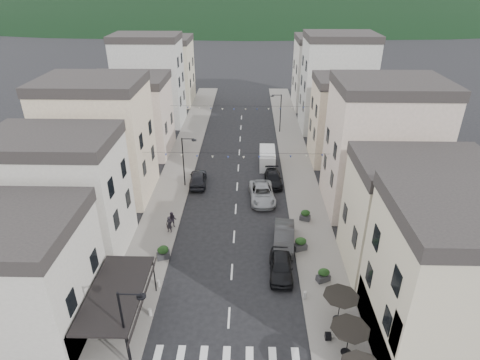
% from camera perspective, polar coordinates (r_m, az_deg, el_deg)
% --- Properties ---
extents(sidewalk_left, '(4.00, 76.00, 0.12)m').
position_cam_1_polar(sidewalk_left, '(52.78, -8.38, 2.32)').
color(sidewalk_left, slate).
rests_on(sidewalk_left, ground).
extents(sidewalk_right, '(4.00, 76.00, 0.12)m').
position_cam_1_polar(sidewalk_right, '(52.41, 8.02, 2.16)').
color(sidewalk_right, slate).
rests_on(sidewalk_right, ground).
extents(hill_backdrop, '(640.00, 360.00, 70.00)m').
position_cam_1_polar(hill_backdrop, '(315.88, 1.21, 23.41)').
color(hill_backdrop, black).
rests_on(hill_backdrop, ground).
extents(bistro_building, '(10.00, 8.00, 10.00)m').
position_cam_1_polar(bistro_building, '(28.90, 29.03, -13.24)').
color(bistro_building, beige).
rests_on(bistro_building, ground).
extents(boutique_awning, '(3.77, 7.50, 3.28)m').
position_cam_1_polar(boutique_awning, '(29.01, -16.75, -15.18)').
color(boutique_awning, black).
rests_on(boutique_awning, ground).
extents(buildings_row_left, '(10.20, 54.16, 14.00)m').
position_cam_1_polar(buildings_row_left, '(57.45, -14.91, 10.27)').
color(buildings_row_left, '#B5B1A6').
rests_on(buildings_row_left, ground).
extents(buildings_row_right, '(10.20, 54.16, 14.50)m').
position_cam_1_polar(buildings_row_right, '(55.66, 15.24, 9.90)').
color(buildings_row_right, beige).
rests_on(buildings_row_right, ground).
extents(cafe_terrace, '(2.50, 8.10, 2.53)m').
position_cam_1_polar(cafe_terrace, '(27.48, 15.33, -20.09)').
color(cafe_terrace, black).
rests_on(cafe_terrace, ground).
extents(streetlamp_left_near, '(1.70, 0.56, 6.00)m').
position_cam_1_polar(streetlamp_left_near, '(26.18, -15.73, -18.88)').
color(streetlamp_left_near, black).
rests_on(streetlamp_left_near, ground).
extents(streetlamp_left_far, '(1.70, 0.56, 6.00)m').
position_cam_1_polar(streetlamp_left_far, '(45.63, -7.76, 3.25)').
color(streetlamp_left_far, black).
rests_on(streetlamp_left_far, ground).
extents(streetlamp_right_far, '(1.70, 0.56, 6.00)m').
position_cam_1_polar(streetlamp_right_far, '(62.09, 5.55, 9.98)').
color(streetlamp_right_far, black).
rests_on(streetlamp_right_far, ground).
extents(bollards, '(11.66, 10.26, 0.60)m').
position_cam_1_polar(bollards, '(30.01, -1.64, -19.13)').
color(bollards, gray).
rests_on(bollards, ground).
extents(bunting_near, '(19.00, 0.28, 0.62)m').
position_cam_1_polar(bunting_near, '(40.64, -0.60, 3.41)').
color(bunting_near, black).
rests_on(bunting_near, ground).
extents(bunting_far, '(19.00, 0.28, 0.62)m').
position_cam_1_polar(bunting_far, '(55.63, -0.05, 10.13)').
color(bunting_far, black).
rests_on(bunting_far, ground).
extents(parked_car_a, '(2.04, 4.74, 1.60)m').
position_cam_1_polar(parked_car_a, '(33.76, 5.85, -12.09)').
color(parked_car_a, black).
rests_on(parked_car_a, ground).
extents(parked_car_b, '(2.24, 5.27, 1.69)m').
position_cam_1_polar(parked_car_b, '(37.01, 6.28, -8.00)').
color(parked_car_b, '#313133').
rests_on(parked_car_b, ground).
extents(parked_car_c, '(3.05, 5.87, 1.58)m').
position_cam_1_polar(parked_car_c, '(43.73, 3.16, -1.92)').
color(parked_car_c, '#93959B').
rests_on(parked_car_c, ground).
extents(parked_car_d, '(2.09, 4.71, 1.34)m').
position_cam_1_polar(parked_car_d, '(47.18, 4.76, 0.18)').
color(parked_car_d, black).
rests_on(parked_car_d, ground).
extents(parked_car_e, '(2.20, 4.85, 1.62)m').
position_cam_1_polar(parked_car_e, '(47.05, -6.00, 0.23)').
color(parked_car_e, black).
rests_on(parked_car_e, ground).
extents(delivery_van, '(2.02, 4.91, 2.34)m').
position_cam_1_polar(delivery_van, '(51.48, 3.89, 3.23)').
color(delivery_van, silver).
rests_on(delivery_van, ground).
extents(pedestrian_a, '(0.66, 0.50, 1.65)m').
position_cam_1_polar(pedestrian_a, '(38.81, -10.03, -6.26)').
color(pedestrian_a, black).
rests_on(pedestrian_a, sidewalk_left).
extents(pedestrian_b, '(0.81, 0.63, 1.65)m').
position_cam_1_polar(pedestrian_b, '(39.46, -9.60, -5.60)').
color(pedestrian_b, '#28212D').
rests_on(pedestrian_b, sidewalk_left).
extents(planter_la, '(1.24, 0.93, 1.23)m').
position_cam_1_polar(planter_la, '(35.72, -10.90, -10.13)').
color(planter_la, '#2B2B2D').
rests_on(planter_la, sidewalk_left).
extents(planter_lb, '(1.04, 0.71, 1.07)m').
position_cam_1_polar(planter_lb, '(36.06, -10.77, -9.87)').
color(planter_lb, '#2E2E31').
rests_on(planter_lb, sidewalk_left).
extents(planter_ra, '(1.22, 0.98, 1.20)m').
position_cam_1_polar(planter_ra, '(33.58, 11.79, -13.09)').
color(planter_ra, '#2E2E30').
rests_on(planter_ra, sidewalk_right).
extents(planter_rb, '(1.29, 0.98, 1.28)m').
position_cam_1_polar(planter_rb, '(36.48, 8.60, -8.97)').
color(planter_rb, '#313134').
rests_on(planter_rb, sidewalk_right).
extents(planter_rc, '(1.16, 0.87, 1.16)m').
position_cam_1_polar(planter_rc, '(40.62, 9.26, -4.96)').
color(planter_rc, '#313133').
rests_on(planter_rc, sidewalk_right).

